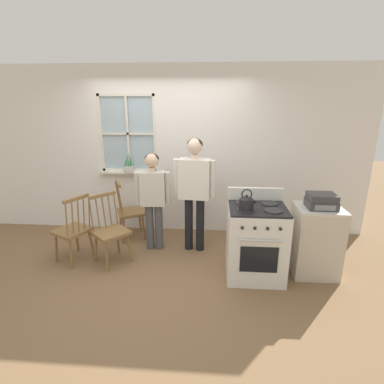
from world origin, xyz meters
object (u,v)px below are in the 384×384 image
(person_elderly_left, at_px, (153,193))
(stereo, at_px, (321,201))
(chair_center_cluster, at_px, (111,232))
(side_counter, at_px, (316,241))
(stove, at_px, (256,241))
(person_teen_center, at_px, (195,184))
(chair_by_window, at_px, (73,231))
(kettle, at_px, (246,202))
(potted_plant, at_px, (129,167))
(chair_near_wall, at_px, (130,212))

(person_elderly_left, xyz_separation_m, stereo, (2.18, -0.53, 0.12))
(chair_center_cluster, relative_size, side_counter, 1.06)
(person_elderly_left, height_order, stove, person_elderly_left)
(person_teen_center, relative_size, stove, 1.54)
(chair_center_cluster, relative_size, stereo, 2.81)
(chair_by_window, relative_size, stereo, 2.81)
(kettle, relative_size, side_counter, 0.27)
(person_teen_center, xyz_separation_m, kettle, (0.65, -0.77, -0.00))
(stove, bearing_deg, chair_center_cluster, 174.19)
(potted_plant, bearing_deg, kettle, -38.55)
(stove, xyz_separation_m, side_counter, (0.77, 0.11, -0.02))
(person_elderly_left, xyz_separation_m, potted_plant, (-0.52, 0.66, 0.24))
(potted_plant, height_order, stereo, potted_plant)
(chair_center_cluster, xyz_separation_m, side_counter, (2.70, -0.08, 0.01))
(person_elderly_left, relative_size, person_teen_center, 0.87)
(person_elderly_left, distance_m, kettle, 1.47)
(chair_center_cluster, distance_m, person_teen_center, 1.34)
(person_teen_center, height_order, stove, person_teen_center)
(stove, xyz_separation_m, kettle, (-0.16, -0.13, 0.55))
(chair_center_cluster, distance_m, person_elderly_left, 0.80)
(chair_by_window, distance_m, stove, 2.46)
(side_counter, height_order, stereo, stereo)
(person_teen_center, bearing_deg, side_counter, -11.61)
(person_elderly_left, distance_m, person_teen_center, 0.62)
(stove, xyz_separation_m, potted_plant, (-1.93, 1.28, 0.64))
(chair_by_window, height_order, stove, stove)
(chair_near_wall, bearing_deg, kettle, -146.91)
(side_counter, bearing_deg, chair_by_window, 178.59)
(person_teen_center, distance_m, stove, 1.17)
(person_teen_center, bearing_deg, kettle, -42.93)
(side_counter, distance_m, stereo, 0.54)
(chair_by_window, xyz_separation_m, stove, (2.45, -0.19, 0.03))
(kettle, bearing_deg, person_elderly_left, 148.97)
(chair_by_window, distance_m, side_counter, 3.22)
(chair_near_wall, bearing_deg, stove, -141.60)
(person_teen_center, bearing_deg, chair_near_wall, 169.53)
(person_elderly_left, height_order, kettle, person_elderly_left)
(person_teen_center, distance_m, stereo, 1.67)
(person_elderly_left, bearing_deg, stove, -28.25)
(chair_near_wall, height_order, kettle, kettle)
(person_elderly_left, height_order, side_counter, person_elderly_left)
(chair_center_cluster, bearing_deg, stove, -52.40)
(stereo, bearing_deg, person_elderly_left, 166.35)
(side_counter, bearing_deg, stove, -171.59)
(chair_by_window, relative_size, stove, 0.88)
(person_teen_center, height_order, stereo, person_teen_center)
(person_teen_center, height_order, potted_plant, person_teen_center)
(kettle, distance_m, stereo, 0.95)
(chair_near_wall, xyz_separation_m, person_elderly_left, (0.46, -0.34, 0.43))
(stove, bearing_deg, person_elderly_left, 156.19)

